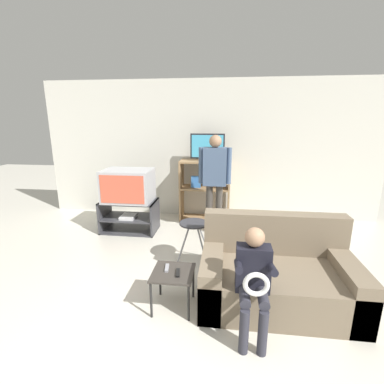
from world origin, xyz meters
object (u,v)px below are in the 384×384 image
(couch, at_px, (276,275))
(snack_table, at_px, (173,277))
(remote_control_white, at_px, (167,268))
(media_shelf, at_px, (205,190))
(remote_control_black, at_px, (178,273))
(television_main, at_px, (128,185))
(person_standing_adult, at_px, (215,175))
(television_flat, at_px, (207,148))
(folding_stool, at_px, (194,230))
(tv_stand, at_px, (130,216))
(person_seated_child, at_px, (253,276))

(couch, bearing_deg, snack_table, -165.99)
(snack_table, height_order, remote_control_white, remote_control_white)
(media_shelf, distance_m, snack_table, 2.63)
(snack_table, height_order, remote_control_black, remote_control_black)
(television_main, distance_m, snack_table, 2.27)
(media_shelf, bearing_deg, person_standing_adult, -70.27)
(television_flat, distance_m, folding_stool, 1.90)
(folding_stool, distance_m, remote_control_white, 0.89)
(folding_stool, bearing_deg, remote_control_black, -92.65)
(television_flat, bearing_deg, person_standing_adult, -73.43)
(snack_table, bearing_deg, remote_control_white, 145.34)
(folding_stool, height_order, remote_control_black, folding_stool)
(remote_control_white, bearing_deg, snack_table, -42.30)
(television_flat, distance_m, remote_control_black, 2.80)
(remote_control_black, bearing_deg, television_flat, 80.29)
(tv_stand, relative_size, snack_table, 2.24)
(person_seated_child, bearing_deg, snack_table, 159.94)
(media_shelf, distance_m, television_flat, 0.79)
(television_flat, xyz_separation_m, folding_stool, (-0.05, -1.68, -0.89))
(television_flat, relative_size, person_seated_child, 0.62)
(tv_stand, bearing_deg, television_flat, 28.35)
(snack_table, bearing_deg, folding_stool, 83.81)
(media_shelf, xyz_separation_m, folding_stool, (-0.01, -1.70, -0.10))
(television_main, distance_m, television_flat, 1.56)
(television_flat, distance_m, snack_table, 2.80)
(television_flat, bearing_deg, remote_control_white, -94.88)
(folding_stool, xyz_separation_m, snack_table, (-0.10, -0.92, -0.14))
(media_shelf, height_order, person_standing_adult, person_standing_adult)
(person_standing_adult, bearing_deg, television_flat, 106.57)
(tv_stand, height_order, snack_table, tv_stand)
(television_flat, xyz_separation_m, person_seated_child, (0.61, -2.87, -0.80))
(snack_table, xyz_separation_m, couch, (1.06, 0.26, -0.07))
(media_shelf, bearing_deg, snack_table, -92.32)
(remote_control_white, relative_size, couch, 0.09)
(television_flat, relative_size, remote_control_black, 4.28)
(remote_control_black, distance_m, person_standing_adult, 2.17)
(television_main, relative_size, snack_table, 1.93)
(media_shelf, xyz_separation_m, snack_table, (-0.11, -2.61, -0.24))
(tv_stand, xyz_separation_m, couch, (2.19, -1.64, 0.02))
(folding_stool, bearing_deg, person_seated_child, -61.04)
(tv_stand, bearing_deg, television_main, 85.48)
(media_shelf, height_order, folding_stool, media_shelf)
(television_flat, bearing_deg, snack_table, -93.21)
(television_main, relative_size, couch, 0.51)
(remote_control_white, xyz_separation_m, person_standing_adult, (0.38, 1.99, 0.59))
(snack_table, relative_size, person_standing_adult, 0.25)
(tv_stand, relative_size, person_standing_adult, 0.57)
(media_shelf, bearing_deg, remote_control_white, -93.96)
(media_shelf, relative_size, television_flat, 1.86)
(remote_control_white, distance_m, person_seated_child, 0.91)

